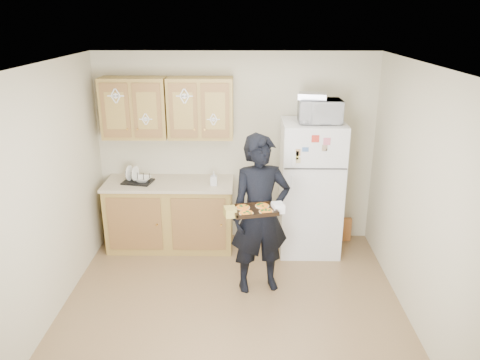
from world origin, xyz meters
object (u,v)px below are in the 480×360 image
microwave (320,111)px  refrigerator (310,188)px  person (260,215)px  dish_rack (138,177)px  baking_tray (254,211)px

microwave → refrigerator: bearing=137.9°
refrigerator → person: (-0.66, -0.94, 0.04)m
refrigerator → person: size_ratio=0.96×
refrigerator → microwave: bearing=-40.8°
microwave → dish_rack: microwave is taller
dish_rack → baking_tray: bearing=-40.7°
microwave → dish_rack: bearing=176.8°
refrigerator → baking_tray: size_ratio=3.92×
refrigerator → baking_tray: bearing=-120.5°
person → baking_tray: person is taller
person → microwave: (0.71, 0.89, 0.95)m
baking_tray → microwave: 1.62m
refrigerator → baking_tray: (-0.73, -1.23, 0.21)m
person → refrigerator: bearing=41.7°
person → microwave: bearing=37.9°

